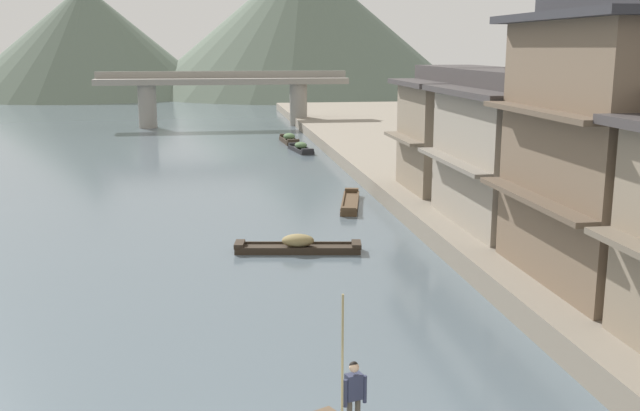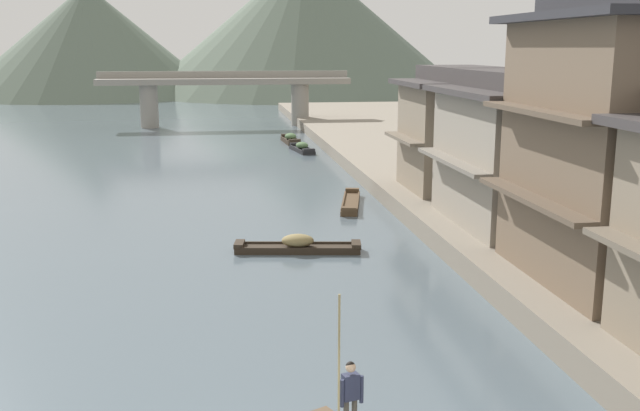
{
  "view_description": "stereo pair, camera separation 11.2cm",
  "coord_description": "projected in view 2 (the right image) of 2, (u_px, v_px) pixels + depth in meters",
  "views": [
    {
      "loc": [
        -1.39,
        -10.81,
        7.88
      ],
      "look_at": [
        3.09,
        19.21,
        1.33
      ],
      "focal_mm": 41.11,
      "sensor_mm": 36.0,
      "label": 1
    },
    {
      "loc": [
        -1.28,
        -10.83,
        7.88
      ],
      "look_at": [
        3.09,
        19.21,
        1.33
      ],
      "focal_mm": 41.11,
      "sensor_mm": 36.0,
      "label": 2
    }
  ],
  "objects": [
    {
      "name": "riverbank_right",
      "position": [
        511.0,
        176.0,
        43.52
      ],
      "size": [
        18.0,
        110.0,
        0.85
      ],
      "primitive_type": "cube",
      "color": "gray",
      "rests_on": "ground"
    },
    {
      "name": "house_waterfront_second",
      "position": [
        634.0,
        141.0,
        21.97
      ],
      "size": [
        6.8,
        7.67,
        8.74
      ],
      "color": "#75604C",
      "rests_on": "riverbank_right"
    },
    {
      "name": "boatman_person",
      "position": [
        350.0,
        391.0,
        14.13
      ],
      "size": [
        0.54,
        0.34,
        3.04
      ],
      "color": "black",
      "rests_on": "boat_foreground_poled"
    },
    {
      "name": "boat_moored_far",
      "position": [
        291.0,
        139.0,
        61.94
      ],
      "size": [
        1.36,
        4.25,
        0.82
      ],
      "color": "#33281E",
      "rests_on": "ground"
    },
    {
      "name": "boat_moored_nearest",
      "position": [
        351.0,
        203.0,
        37.31
      ],
      "size": [
        1.91,
        5.2,
        0.44
      ],
      "color": "brown",
      "rests_on": "ground"
    },
    {
      "name": "hill_far_centre",
      "position": [
        305.0,
        25.0,
        127.48
      ],
      "size": [
        57.32,
        57.32,
        23.64
      ],
      "primitive_type": "cone",
      "color": "#5B6B5B",
      "rests_on": "ground"
    },
    {
      "name": "hill_far_west",
      "position": [
        89.0,
        41.0,
        121.88
      ],
      "size": [
        43.56,
        43.56,
        18.05
      ],
      "primitive_type": "cone",
      "color": "#5B6B5B",
      "rests_on": "ground"
    },
    {
      "name": "boat_moored_second",
      "position": [
        298.0,
        246.0,
        28.84
      ],
      "size": [
        5.05,
        1.73,
        0.71
      ],
      "color": "#33281E",
      "rests_on": "ground"
    },
    {
      "name": "house_waterfront_narrow",
      "position": [
        460.0,
        130.0,
        36.74
      ],
      "size": [
        6.31,
        6.03,
        6.14
      ],
      "color": "gray",
      "rests_on": "riverbank_right"
    },
    {
      "name": "boat_moored_third",
      "position": [
        302.0,
        148.0,
        56.66
      ],
      "size": [
        1.63,
        4.08,
        0.75
      ],
      "color": "#232326",
      "rests_on": "ground"
    },
    {
      "name": "house_waterfront_tall",
      "position": [
        508.0,
        150.0,
        29.38
      ],
      "size": [
        5.16,
        8.09,
        6.14
      ],
      "color": "gray",
      "rests_on": "riverbank_right"
    },
    {
      "name": "stone_bridge",
      "position": [
        225.0,
        90.0,
        74.12
      ],
      "size": [
        25.39,
        2.4,
        5.55
      ],
      "color": "gray",
      "rests_on": "ground"
    }
  ]
}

